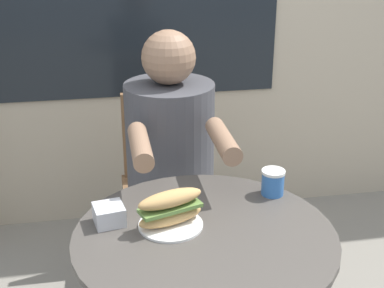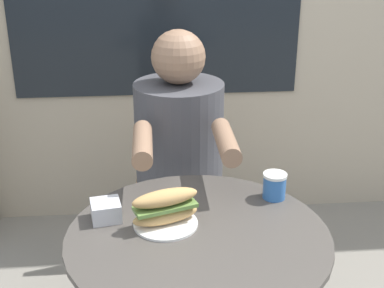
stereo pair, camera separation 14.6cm
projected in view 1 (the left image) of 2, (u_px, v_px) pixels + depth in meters
name	position (u px, v px, depth m)	size (l,w,h in m)	color
cafe_table	(204.00, 286.00, 1.68)	(0.80, 0.80, 0.74)	#47423D
diner_chair	(162.00, 167.00, 2.53)	(0.38, 0.38, 0.87)	brown
seated_diner	(172.00, 200.00, 2.21)	(0.36, 0.64, 1.23)	#424247
sandwich_on_plate	(170.00, 211.00, 1.62)	(0.22, 0.20, 0.12)	white
drink_cup	(273.00, 182.00, 1.81)	(0.08, 0.08, 0.09)	#336BB7
napkin_box	(109.00, 215.00, 1.64)	(0.10, 0.10, 0.06)	silver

